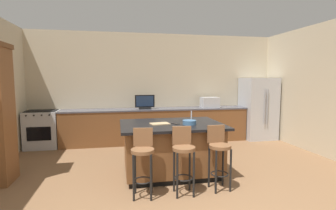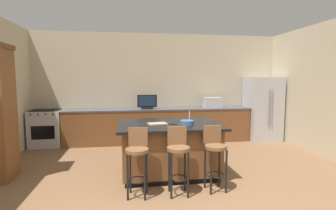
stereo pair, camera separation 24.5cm
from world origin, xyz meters
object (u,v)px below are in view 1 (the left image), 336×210
(fruit_bowl, at_px, (189,122))
(cell_phone, at_px, (175,124))
(kitchen_island, at_px, (171,148))
(bar_stool_center, at_px, (183,154))
(tv_monitor, at_px, (145,103))
(range_oven, at_px, (42,129))
(cutting_board, at_px, (160,124))
(bar_stool_left, at_px, (143,156))
(bar_stool_right, at_px, (219,151))
(refrigerator, at_px, (258,108))
(microwave, at_px, (210,102))

(fruit_bowl, height_order, cell_phone, fruit_bowl)
(kitchen_island, bearing_deg, bar_stool_center, -89.94)
(tv_monitor, bearing_deg, kitchen_island, -83.98)
(range_oven, xyz_separation_m, cutting_board, (2.59, -2.37, 0.46))
(range_oven, xyz_separation_m, cell_phone, (2.87, -2.39, 0.46))
(bar_stool_left, distance_m, bar_stool_right, 1.19)
(cutting_board, bearing_deg, fruit_bowl, -13.95)
(kitchen_island, distance_m, fruit_bowl, 0.59)
(kitchen_island, relative_size, range_oven, 1.92)
(tv_monitor, xyz_separation_m, cell_phone, (0.30, -2.34, -0.17))
(cell_phone, bearing_deg, kitchen_island, 103.13)
(bar_stool_center, xyz_separation_m, bar_stool_right, (0.59, 0.06, -0.01))
(range_oven, distance_m, bar_stool_center, 4.25)
(refrigerator, height_order, bar_stool_center, refrigerator)
(kitchen_island, bearing_deg, fruit_bowl, -29.87)
(bar_stool_center, height_order, cutting_board, bar_stool_center)
(range_oven, height_order, tv_monitor, tv_monitor)
(range_oven, bearing_deg, bar_stool_right, -42.59)
(microwave, xyz_separation_m, bar_stool_center, (-1.60, -3.19, -0.46))
(cell_phone, bearing_deg, bar_stool_center, -126.25)
(microwave, xyz_separation_m, fruit_bowl, (-1.31, -2.50, -0.11))
(refrigerator, distance_m, range_oven, 5.87)
(fruit_bowl, bearing_deg, microwave, 62.37)
(kitchen_island, distance_m, bar_stool_right, 1.00)
(microwave, distance_m, fruit_bowl, 2.82)
(bar_stool_right, height_order, fruit_bowl, fruit_bowl)
(cell_phone, bearing_deg, range_oven, 108.23)
(cell_phone, bearing_deg, refrigerator, 5.70)
(kitchen_island, distance_m, cell_phone, 0.46)
(range_oven, distance_m, cell_phone, 3.77)
(refrigerator, height_order, bar_stool_right, refrigerator)
(bar_stool_center, relative_size, fruit_bowl, 4.21)
(microwave, xyz_separation_m, cell_phone, (-1.54, -2.39, -0.14))
(kitchen_island, xyz_separation_m, fruit_bowl, (0.29, -0.17, 0.49))
(bar_stool_center, height_order, bar_stool_right, bar_stool_center)
(bar_stool_center, bearing_deg, cutting_board, 106.78)
(bar_stool_center, bearing_deg, bar_stool_left, 178.85)
(bar_stool_right, bearing_deg, bar_stool_center, -179.06)
(microwave, relative_size, bar_stool_center, 0.48)
(range_oven, xyz_separation_m, tv_monitor, (2.57, -0.05, 0.63))
(refrigerator, height_order, cutting_board, refrigerator)
(microwave, bearing_deg, fruit_bowl, -117.63)
(range_oven, relative_size, fruit_bowl, 3.96)
(cutting_board, bearing_deg, kitchen_island, 10.12)
(refrigerator, distance_m, bar_stool_left, 4.77)
(kitchen_island, height_order, microwave, microwave)
(tv_monitor, bearing_deg, bar_stool_right, -74.89)
(range_oven, bearing_deg, refrigerator, -0.87)
(refrigerator, xyz_separation_m, bar_stool_left, (-3.64, -3.07, -0.27))
(refrigerator, relative_size, range_oven, 1.85)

